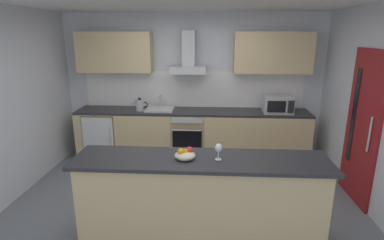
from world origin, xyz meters
TOP-DOWN VIEW (x-y plane):
  - ground at (0.00, 0.00)m, footprint 5.71×5.00m
  - wall_back at (0.00, 2.06)m, footprint 5.71×0.12m
  - backsplash_tile at (0.00, 1.99)m, footprint 4.01×0.02m
  - counter_back at (0.00, 1.68)m, footprint 4.15×0.60m
  - counter_island at (0.23, -0.62)m, footprint 2.72×0.64m
  - upper_cabinets at (0.00, 1.83)m, footprint 4.09×0.32m
  - side_door at (2.34, 0.38)m, footprint 0.08×0.85m
  - oven at (-0.07, 1.65)m, footprint 0.60×0.62m
  - refrigerator at (-1.64, 1.65)m, footprint 0.58×0.60m
  - microwave at (1.49, 1.62)m, footprint 0.50×0.38m
  - sink at (-0.58, 1.66)m, footprint 0.50×0.40m
  - kettle at (-0.93, 1.62)m, footprint 0.29×0.15m
  - range_hood at (-0.07, 1.78)m, footprint 0.62×0.45m
  - wine_glass at (0.42, -0.63)m, footprint 0.08×0.08m
  - fruit_bowl at (0.07, -0.63)m, footprint 0.22×0.22m

SIDE VIEW (x-z plane):
  - ground at x=0.00m, z-range -0.02..0.00m
  - refrigerator at x=-1.64m, z-range 0.00..0.85m
  - counter_back at x=0.00m, z-range 0.00..0.90m
  - oven at x=-0.07m, z-range 0.06..0.86m
  - counter_island at x=0.23m, z-range 0.01..0.96m
  - sink at x=-0.58m, z-range 0.80..1.06m
  - fruit_bowl at x=0.07m, z-range 0.93..1.06m
  - kettle at x=-0.93m, z-range 0.89..1.13m
  - side_door at x=2.34m, z-range 0.00..2.05m
  - microwave at x=1.49m, z-range 0.90..1.20m
  - wine_glass at x=0.42m, z-range 0.99..1.17m
  - backsplash_tile at x=0.00m, z-range 0.90..1.56m
  - wall_back at x=0.00m, z-range 0.00..2.60m
  - range_hood at x=-0.07m, z-range 1.43..2.15m
  - upper_cabinets at x=0.00m, z-range 1.56..2.26m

